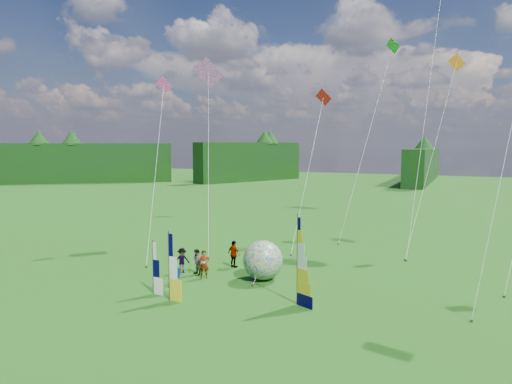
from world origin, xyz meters
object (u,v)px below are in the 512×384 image
at_px(side_banner_far, 153,268).
at_px(spectator_c, 182,260).
at_px(spectator_b, 197,262).
at_px(camp_chair, 174,277).
at_px(feather_banner_main, 297,261).
at_px(side_banner_left, 169,267).
at_px(spectator_a, 204,264).
at_px(kite_whale, 427,95).
at_px(bol_inflatable, 263,260).
at_px(spectator_d, 234,254).

distance_m(side_banner_far, spectator_c, 4.24).
height_order(spectator_b, camp_chair, spectator_b).
bearing_deg(side_banner_far, feather_banner_main, 18.58).
bearing_deg(side_banner_left, feather_banner_main, 23.07).
relative_size(spectator_a, kite_whale, 0.07).
distance_m(feather_banner_main, side_banner_far, 7.85).
relative_size(bol_inflatable, kite_whale, 0.10).
xyz_separation_m(spectator_c, kite_whale, (12.89, 14.68, 11.07)).
relative_size(side_banner_far, bol_inflatable, 1.20).
bearing_deg(side_banner_left, kite_whale, 64.33).
bearing_deg(camp_chair, kite_whale, 73.17).
height_order(feather_banner_main, side_banner_left, feather_banner_main).
height_order(side_banner_far, spectator_a, side_banner_far).
xyz_separation_m(spectator_b, spectator_d, (1.28, 2.48, 0.10)).
bearing_deg(side_banner_far, bol_inflatable, 54.68).
distance_m(spectator_d, camp_chair, 4.96).
relative_size(feather_banner_main, spectator_b, 2.78).
bearing_deg(spectator_b, kite_whale, 79.70).
xyz_separation_m(feather_banner_main, spectator_a, (-6.66, 1.91, -1.39)).
bearing_deg(spectator_c, feather_banner_main, -66.15).
height_order(side_banner_left, side_banner_far, side_banner_left).
height_order(spectator_c, camp_chair, spectator_c).
bearing_deg(feather_banner_main, camp_chair, -156.32).
relative_size(bol_inflatable, spectator_b, 1.48).
xyz_separation_m(feather_banner_main, side_banner_left, (-6.18, -2.27, -0.47)).
relative_size(side_banner_left, spectator_d, 1.96).
height_order(side_banner_left, bol_inflatable, side_banner_left).
bearing_deg(kite_whale, camp_chair, -110.00).
height_order(bol_inflatable, spectator_d, bol_inflatable).
bearing_deg(side_banner_far, spectator_b, 93.35).
bearing_deg(spectator_d, bol_inflatable, 168.76).
relative_size(spectator_d, kite_whale, 0.08).
bearing_deg(camp_chair, feather_banner_main, 17.69).
height_order(bol_inflatable, spectator_b, bol_inflatable).
xyz_separation_m(bol_inflatable, kite_whale, (7.68, 13.84, 10.67)).
bearing_deg(bol_inflatable, camp_chair, -143.24).
xyz_separation_m(spectator_a, kite_whale, (11.00, 15.11, 11.01)).
bearing_deg(spectator_a, spectator_b, 124.34).
relative_size(spectator_a, spectator_c, 1.08).
bearing_deg(bol_inflatable, feather_banner_main, -43.54).
xyz_separation_m(side_banner_left, kite_whale, (10.52, 19.28, 10.09)).
distance_m(spectator_b, camp_chair, 2.31).
relative_size(feather_banner_main, spectator_c, 2.84).
relative_size(spectator_c, camp_chair, 1.62).
distance_m(side_banner_far, camp_chair, 2.03).
relative_size(feather_banner_main, spectator_d, 2.49).
relative_size(side_banner_left, spectator_a, 2.08).
height_order(side_banner_far, bol_inflatable, side_banner_far).
xyz_separation_m(bol_inflatable, spectator_d, (-2.83, 1.64, -0.29)).
height_order(spectator_d, kite_whale, kite_whale).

